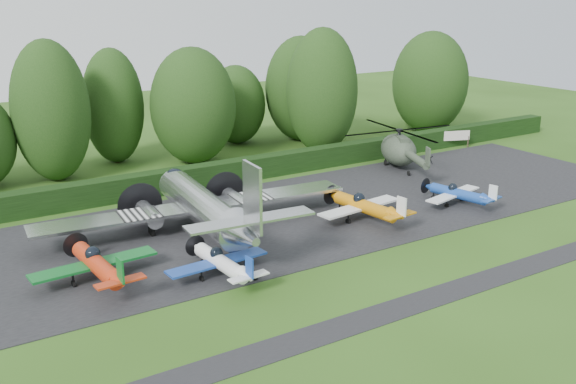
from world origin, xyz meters
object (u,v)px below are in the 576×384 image
light_plane_red (97,264)px  light_plane_blue (458,193)px  transport_plane (204,207)px  light_plane_orange (364,206)px  sign_board (455,136)px  helicopter (399,147)px  light_plane_white (221,262)px

light_plane_red → light_plane_blue: (29.18, -0.86, -0.22)m
transport_plane → light_plane_red: bearing=-160.4°
light_plane_orange → sign_board: bearing=36.6°
light_plane_red → helicopter: 34.64m
transport_plane → light_plane_white: bearing=-111.9°
light_plane_blue → helicopter: bearing=84.2°
light_plane_red → sign_board: bearing=21.6°
transport_plane → sign_board: (35.10, 9.77, -0.79)m
transport_plane → helicopter: size_ratio=1.67×
sign_board → light_plane_orange: bearing=-169.3°
light_plane_red → sign_board: light_plane_red is taller
light_plane_white → sign_board: 41.05m
light_plane_red → light_plane_blue: size_ratio=1.22×
light_plane_red → light_plane_orange: light_plane_red is taller
light_plane_orange → light_plane_blue: (8.86, -1.03, -0.19)m
light_plane_white → light_plane_blue: light_plane_white is taller
light_plane_red → light_plane_white: size_ratio=1.15×
transport_plane → helicopter: transport_plane is taller
light_plane_red → light_plane_orange: bearing=4.7°
light_plane_blue → sign_board: (14.74, 14.58, 0.31)m
transport_plane → light_plane_orange: 12.14m
transport_plane → light_plane_orange: (11.50, -3.79, -0.91)m
light_plane_white → sign_board: bearing=28.4°
light_plane_white → light_plane_orange: size_ratio=0.88×
light_plane_white → light_plane_orange: bearing=18.0°
light_plane_red → helicopter: size_ratio=0.57×
light_plane_blue → sign_board: bearing=56.9°
helicopter → transport_plane: bearing=173.2°
light_plane_white → helicopter: size_ratio=0.49×
light_plane_red → light_plane_white: bearing=-22.3°
light_plane_orange → light_plane_blue: light_plane_orange is taller
light_plane_white → sign_board: light_plane_white is taller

